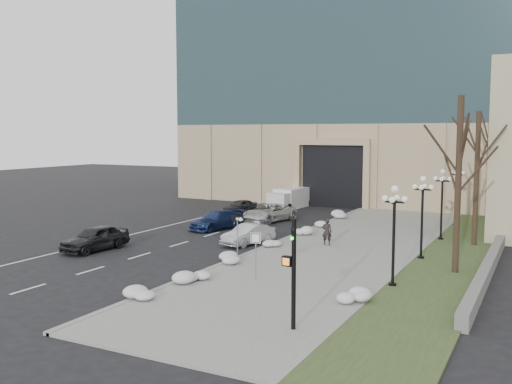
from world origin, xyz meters
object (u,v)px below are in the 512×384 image
car_c (217,220)px  pedestrian (327,232)px  traffic_signal (293,276)px  lamppost_c (442,195)px  lamppost_a (394,222)px  car_e (240,207)px  lamppost_b (422,206)px  box_truck (291,198)px  keep_sign (256,246)px  car_a (95,238)px  one_way_sign (239,224)px  car_d (269,213)px  car_b (248,234)px  lamppost_d (457,187)px

car_c → pedestrian: (9.62, -2.52, 0.28)m
traffic_signal → lamppost_c: size_ratio=0.87×
lamppost_a → car_c: bearing=147.2°
car_e → lamppost_b: lamppost_b is taller
lamppost_c → traffic_signal: bearing=-94.8°
box_truck → traffic_signal: (14.03, -31.71, 1.14)m
box_truck → lamppost_a: (15.76, -24.10, 2.17)m
car_e → keep_sign: bearing=-50.4°
car_a → car_c: car_a is taller
pedestrian → lamppost_a: 9.91m
lamppost_a → lamppost_b: bearing=90.0°
one_way_sign → keep_sign: 4.67m
car_d → one_way_sign: bearing=-58.3°
car_a → one_way_sign: (9.16, 1.62, 1.30)m
car_b → traffic_signal: 16.39m
lamppost_c → lamppost_d: same height
car_d → lamppost_a: size_ratio=1.08×
car_b → lamppost_a: bearing=-15.1°
car_c → traffic_signal: size_ratio=1.14×
pedestrian → lamppost_c: size_ratio=0.35×
car_d → car_c: bearing=-97.9°
car_d → lamppost_c: bearing=3.6°
pedestrian → car_d: bearing=-60.5°
lamppost_d → car_e: bearing=-175.4°
car_b → car_e: car_b is taller
keep_sign → car_e: bearing=112.0°
pedestrian → car_c: bearing=-31.0°
box_truck → lamppost_b: (15.76, -17.60, 2.17)m
box_truck → pedestrian: bearing=-53.3°
lamppost_a → one_way_sign: bearing=169.7°
car_e → pedestrian: size_ratio=2.21×
car_b → car_d: bearing=121.9°
pedestrian → box_truck: 19.17m
car_e → pedestrian: pedestrian is taller
car_c → lamppost_b: (15.66, -3.59, 2.39)m
lamppost_c → lamppost_d: size_ratio=1.00×
car_a → car_e: bearing=95.0°
car_c → lamppost_a: lamppost_a is taller
pedestrian → box_truck: (-9.73, 16.52, -0.06)m
car_d → keep_sign: keep_sign is taller
car_a → car_e: 18.01m
keep_sign → lamppost_c: bearing=59.0°
car_d → pedestrian: (7.76, -7.55, 0.25)m
lamppost_c → car_d: bearing=171.2°
keep_sign → lamppost_d: size_ratio=0.50×
keep_sign → lamppost_d: 22.38m
car_e → box_truck: bearing=78.1°
car_e → lamppost_d: (18.06, 1.47, 2.44)m
car_b → keep_sign: bearing=-45.8°
pedestrian → car_e: bearing=-57.3°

